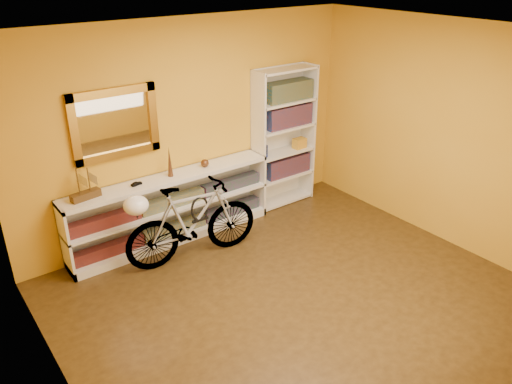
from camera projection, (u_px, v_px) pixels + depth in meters
floor at (297, 299)px, 5.16m from camera, size 4.50×4.00×0.01m
ceiling at (308, 36)px, 4.04m from camera, size 4.50×4.00×0.01m
back_wall at (191, 129)px, 6.05m from camera, size 4.50×0.01×2.60m
left_wall at (50, 267)px, 3.38m from camera, size 0.01×4.00×2.60m
right_wall at (448, 136)px, 5.82m from camera, size 0.01×4.00×2.60m
gilt_mirror at (115, 124)px, 5.41m from camera, size 0.98×0.06×0.78m
wall_socket at (253, 189)px, 6.98m from camera, size 0.09×0.02×0.09m
console_unit at (172, 209)px, 6.06m from camera, size 2.60×0.35×0.85m
cd_row_lower at (174, 228)px, 6.15m from camera, size 2.50×0.13×0.14m
cd_row_upper at (172, 201)px, 6.00m from camera, size 2.50×0.13×0.14m
model_ship at (84, 182)px, 5.26m from camera, size 0.33×0.17×0.38m
toy_car at (137, 185)px, 5.65m from camera, size 0.00×0.00×0.00m
bronze_ornament at (170, 162)px, 5.81m from camera, size 0.06×0.06×0.36m
decorative_orb at (205, 163)px, 6.12m from camera, size 0.10×0.10×0.10m
bookcase at (284, 138)px, 6.80m from camera, size 0.90×0.30×1.90m
book_row_a at (286, 165)px, 7.00m from camera, size 0.70×0.22×0.26m
book_row_b at (287, 116)px, 6.69m from camera, size 0.70×0.22×0.28m
book_row_c at (288, 91)px, 6.55m from camera, size 0.70×0.22×0.25m
travel_mug at (265, 151)px, 6.65m from camera, size 0.07×0.07×0.16m
red_tin at (272, 97)px, 6.46m from camera, size 0.14×0.14×0.16m
yellow_bag at (299, 143)px, 6.95m from camera, size 0.18×0.13×0.14m
bicycle at (192, 222)px, 5.67m from camera, size 0.62×1.65×0.95m
helmet at (136, 205)px, 5.24m from camera, size 0.27×0.26×0.20m
u_lock at (200, 209)px, 5.65m from camera, size 0.22×0.02×0.22m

